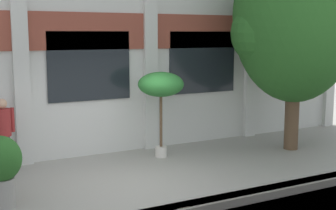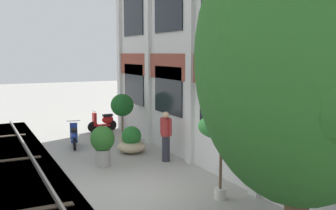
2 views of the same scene
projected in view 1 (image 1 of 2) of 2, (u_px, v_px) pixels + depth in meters
ground_plane at (132, 183)px, 9.63m from camera, size 80.00×80.00×0.00m
broadleaf_tree at (296, 19)px, 11.95m from camera, size 3.38×3.22×5.76m
potted_plant_glazed_jar at (0, 166)px, 8.15m from camera, size 0.76×0.76×1.29m
potted_plant_tall_urn at (161, 86)px, 11.39m from camera, size 1.12×1.12×2.12m
resident_by_doorway at (3, 134)px, 10.09m from camera, size 0.51×0.34×1.67m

